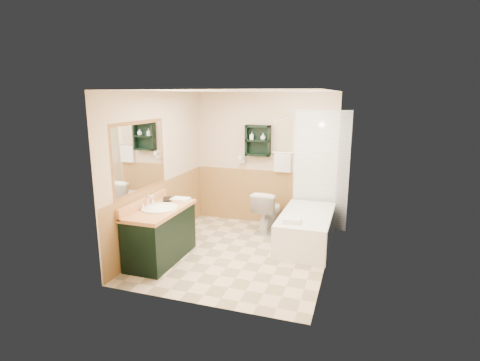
# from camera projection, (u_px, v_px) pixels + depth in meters

# --- Properties ---
(floor) EXTENTS (3.00, 3.00, 0.00)m
(floor) POSITION_uv_depth(u_px,v_px,m) (238.00, 253.00, 5.69)
(floor) COLOR beige
(floor) RESTS_ON ground
(back_wall) EXTENTS (2.60, 0.04, 2.40)m
(back_wall) POSITION_uv_depth(u_px,v_px,m) (265.00, 159.00, 6.83)
(back_wall) COLOR beige
(back_wall) RESTS_ON ground
(left_wall) EXTENTS (0.04, 3.00, 2.40)m
(left_wall) POSITION_uv_depth(u_px,v_px,m) (158.00, 170.00, 5.82)
(left_wall) COLOR beige
(left_wall) RESTS_ON ground
(right_wall) EXTENTS (0.04, 3.00, 2.40)m
(right_wall) POSITION_uv_depth(u_px,v_px,m) (331.00, 182.00, 5.02)
(right_wall) COLOR beige
(right_wall) RESTS_ON ground
(ceiling) EXTENTS (2.60, 3.00, 0.04)m
(ceiling) POSITION_uv_depth(u_px,v_px,m) (238.00, 89.00, 5.15)
(ceiling) COLOR white
(ceiling) RESTS_ON back_wall
(wainscot_left) EXTENTS (2.98, 2.98, 1.00)m
(wainscot_left) POSITION_uv_depth(u_px,v_px,m) (162.00, 213.00, 5.97)
(wainscot_left) COLOR tan
(wainscot_left) RESTS_ON left_wall
(wainscot_back) EXTENTS (2.58, 2.58, 1.00)m
(wainscot_back) POSITION_uv_depth(u_px,v_px,m) (264.00, 197.00, 6.95)
(wainscot_back) COLOR tan
(wainscot_back) RESTS_ON back_wall
(mirror_frame) EXTENTS (1.30, 1.30, 1.00)m
(mirror_frame) POSITION_uv_depth(u_px,v_px,m) (140.00, 157.00, 5.23)
(mirror_frame) COLOR brown
(mirror_frame) RESTS_ON left_wall
(mirror_glass) EXTENTS (1.20, 1.20, 0.90)m
(mirror_glass) POSITION_uv_depth(u_px,v_px,m) (140.00, 157.00, 5.23)
(mirror_glass) COLOR white
(mirror_glass) RESTS_ON left_wall
(tile_right) EXTENTS (1.50, 1.50, 2.10)m
(tile_right) POSITION_uv_depth(u_px,v_px,m) (332.00, 181.00, 5.76)
(tile_right) COLOR white
(tile_right) RESTS_ON right_wall
(tile_back) EXTENTS (0.95, 0.95, 2.10)m
(tile_back) POSITION_uv_depth(u_px,v_px,m) (321.00, 171.00, 6.50)
(tile_back) COLOR white
(tile_back) RESTS_ON back_wall
(tile_accent) EXTENTS (1.50, 1.50, 0.10)m
(tile_accent) POSITION_uv_depth(u_px,v_px,m) (335.00, 126.00, 5.57)
(tile_accent) COLOR #134324
(tile_accent) RESTS_ON right_wall
(wall_shelf) EXTENTS (0.45, 0.15, 0.55)m
(wall_shelf) POSITION_uv_depth(u_px,v_px,m) (258.00, 141.00, 6.67)
(wall_shelf) COLOR black
(wall_shelf) RESTS_ON back_wall
(hair_dryer) EXTENTS (0.10, 0.24, 0.18)m
(hair_dryer) POSITION_uv_depth(u_px,v_px,m) (242.00, 159.00, 6.87)
(hair_dryer) COLOR silver
(hair_dryer) RESTS_ON back_wall
(towel_bar) EXTENTS (0.40, 0.06, 0.40)m
(towel_bar) POSITION_uv_depth(u_px,v_px,m) (283.00, 153.00, 6.62)
(towel_bar) COLOR white
(towel_bar) RESTS_ON back_wall
(curtain_rod) EXTENTS (0.03, 1.60, 0.03)m
(curtain_rod) POSITION_uv_depth(u_px,v_px,m) (286.00, 118.00, 5.77)
(curtain_rod) COLOR silver
(curtain_rod) RESTS_ON back_wall
(shower_curtain) EXTENTS (1.05, 1.05, 1.70)m
(shower_curtain) POSITION_uv_depth(u_px,v_px,m) (287.00, 170.00, 6.12)
(shower_curtain) COLOR #BBAE8D
(shower_curtain) RESTS_ON curtain_rod
(vanity) EXTENTS (0.59, 1.21, 0.77)m
(vanity) POSITION_uv_depth(u_px,v_px,m) (161.00, 234.00, 5.39)
(vanity) COLOR black
(vanity) RESTS_ON ground
(bathtub) EXTENTS (0.78, 1.50, 0.52)m
(bathtub) POSITION_uv_depth(u_px,v_px,m) (306.00, 229.00, 5.95)
(bathtub) COLOR white
(bathtub) RESTS_ON ground
(toilet) EXTENTS (0.47, 0.77, 0.72)m
(toilet) POSITION_uv_depth(u_px,v_px,m) (268.00, 211.00, 6.55)
(toilet) COLOR white
(toilet) RESTS_ON ground
(counter_towel) EXTENTS (0.26, 0.21, 0.04)m
(counter_towel) POSITION_uv_depth(u_px,v_px,m) (180.00, 199.00, 5.69)
(counter_towel) COLOR white
(counter_towel) RESTS_ON vanity
(vanity_book) EXTENTS (0.18, 0.10, 0.25)m
(vanity_book) POSITION_uv_depth(u_px,v_px,m) (163.00, 192.00, 5.70)
(vanity_book) COLOR black
(vanity_book) RESTS_ON vanity
(tub_towel) EXTENTS (0.25, 0.21, 0.07)m
(tub_towel) POSITION_uv_depth(u_px,v_px,m) (292.00, 220.00, 5.46)
(tub_towel) COLOR white
(tub_towel) RESTS_ON bathtub
(soap_bottle_a) EXTENTS (0.07, 0.14, 0.06)m
(soap_bottle_a) POSITION_uv_depth(u_px,v_px,m) (252.00, 138.00, 6.69)
(soap_bottle_a) COLOR white
(soap_bottle_a) RESTS_ON wall_shelf
(soap_bottle_b) EXTENTS (0.14, 0.15, 0.09)m
(soap_bottle_b) POSITION_uv_depth(u_px,v_px,m) (263.00, 137.00, 6.62)
(soap_bottle_b) COLOR white
(soap_bottle_b) RESTS_ON wall_shelf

